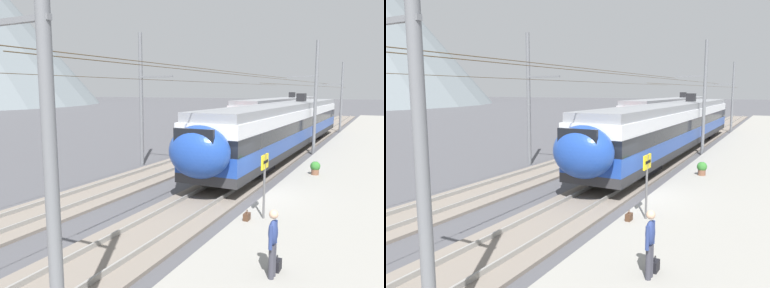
% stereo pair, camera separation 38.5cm
% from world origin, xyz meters
% --- Properties ---
extents(ground_plane, '(400.00, 400.00, 0.00)m').
position_xyz_m(ground_plane, '(0.00, 0.00, 0.00)').
color(ground_plane, '#4C4C51').
extents(platform_slab, '(120.00, 6.73, 0.34)m').
position_xyz_m(platform_slab, '(0.00, -4.17, 0.17)').
color(platform_slab, gray).
rests_on(platform_slab, ground).
extents(track_near, '(120.00, 3.00, 0.28)m').
position_xyz_m(track_near, '(0.00, 1.55, 0.07)').
color(track_near, slate).
rests_on(track_near, ground).
extents(track_far, '(120.00, 3.00, 0.28)m').
position_xyz_m(track_far, '(0.00, 6.50, 0.07)').
color(track_far, slate).
rests_on(track_far, ground).
extents(train_near_platform, '(31.84, 3.03, 4.27)m').
position_xyz_m(train_near_platform, '(13.77, 1.55, 2.23)').
color(train_near_platform, '#2D2D30').
rests_on(train_near_platform, track_near).
extents(train_far_track, '(31.81, 3.04, 4.27)m').
position_xyz_m(train_far_track, '(32.10, 6.50, 2.23)').
color(train_far_track, '#2D2D30').
rests_on(train_far_track, track_far).
extents(catenary_mast_west, '(48.63, 2.31, 7.34)m').
position_xyz_m(catenary_mast_west, '(-11.02, -0.30, 3.90)').
color(catenary_mast_west, slate).
rests_on(catenary_mast_west, ground).
extents(catenary_mast_mid, '(48.63, 2.31, 8.45)m').
position_xyz_m(catenary_mast_mid, '(14.07, -0.32, 4.37)').
color(catenary_mast_mid, slate).
rests_on(catenary_mast_mid, ground).
extents(catenary_mast_east, '(48.63, 2.31, 7.98)m').
position_xyz_m(catenary_mast_east, '(31.10, -0.31, 4.13)').
color(catenary_mast_east, slate).
rests_on(catenary_mast_east, ground).
extents(catenary_mast_far_side, '(48.63, 2.48, 8.39)m').
position_xyz_m(catenary_mast_far_side, '(4.75, 8.51, 4.32)').
color(catenary_mast_far_side, slate).
rests_on(catenary_mast_far_side, ground).
extents(platform_sign, '(0.70, 0.08, 2.29)m').
position_xyz_m(platform_sign, '(-2.75, -1.67, 2.02)').
color(platform_sign, '#59595B').
rests_on(platform_sign, platform_slab).
extents(passenger_walking, '(0.53, 0.22, 1.69)m').
position_xyz_m(passenger_walking, '(-6.84, -3.12, 1.28)').
color(passenger_walking, '#383842').
rests_on(passenger_walking, platform_slab).
extents(handbag_beside_passenger, '(0.32, 0.18, 0.41)m').
position_xyz_m(handbag_beside_passenger, '(-6.43, -3.13, 0.48)').
color(handbag_beside_passenger, black).
rests_on(handbag_beside_passenger, platform_slab).
extents(handbag_near_sign, '(0.32, 0.18, 0.38)m').
position_xyz_m(handbag_near_sign, '(-3.21, -1.21, 0.47)').
color(handbag_near_sign, '#472D1E').
rests_on(handbag_near_sign, platform_slab).
extents(potted_plant_platform_edge, '(0.52, 0.52, 0.73)m').
position_xyz_m(potted_plant_platform_edge, '(5.35, -2.06, 0.75)').
color(potted_plant_platform_edge, brown).
rests_on(potted_plant_platform_edge, platform_slab).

